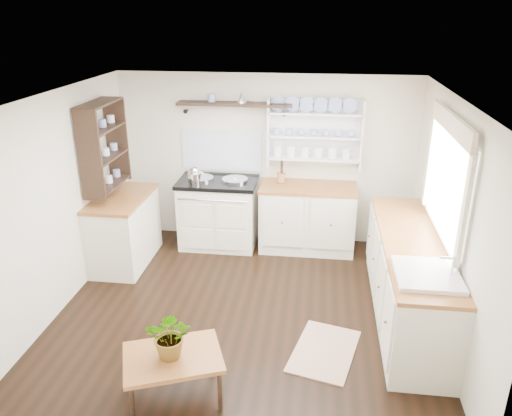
% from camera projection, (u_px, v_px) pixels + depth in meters
% --- Properties ---
extents(floor, '(4.00, 3.80, 0.01)m').
position_uv_depth(floor, '(246.00, 309.00, 5.48)').
color(floor, black).
rests_on(floor, ground).
extents(wall_back, '(4.00, 0.02, 2.30)m').
position_uv_depth(wall_back, '(266.00, 160.00, 6.80)').
color(wall_back, beige).
rests_on(wall_back, ground).
extents(wall_right, '(0.02, 3.80, 2.30)m').
position_uv_depth(wall_right, '(450.00, 222.00, 4.81)').
color(wall_right, beige).
rests_on(wall_right, ground).
extents(wall_left, '(0.02, 3.80, 2.30)m').
position_uv_depth(wall_left, '(59.00, 203.00, 5.29)').
color(wall_left, beige).
rests_on(wall_left, ground).
extents(ceiling, '(4.00, 3.80, 0.01)m').
position_uv_depth(ceiling, '(244.00, 98.00, 4.62)').
color(ceiling, white).
rests_on(ceiling, wall_back).
extents(window, '(0.08, 1.55, 1.22)m').
position_uv_depth(window, '(447.00, 176.00, 4.80)').
color(window, white).
rests_on(window, wall_right).
extents(aga_cooker, '(1.05, 0.73, 0.97)m').
position_uv_depth(aga_cooker, '(219.00, 212.00, 6.82)').
color(aga_cooker, white).
rests_on(aga_cooker, floor).
extents(back_cabinets, '(1.27, 0.63, 0.90)m').
position_uv_depth(back_cabinets, '(307.00, 217.00, 6.71)').
color(back_cabinets, '#ECE5CC').
rests_on(back_cabinets, floor).
extents(right_cabinets, '(0.62, 2.43, 0.90)m').
position_uv_depth(right_cabinets, '(408.00, 278.00, 5.20)').
color(right_cabinets, '#ECE5CC').
rests_on(right_cabinets, floor).
extents(belfast_sink, '(0.55, 0.60, 0.45)m').
position_uv_depth(belfast_sink, '(425.00, 286.00, 4.38)').
color(belfast_sink, white).
rests_on(belfast_sink, right_cabinets).
extents(left_cabinets, '(0.62, 1.13, 0.90)m').
position_uv_depth(left_cabinets, '(124.00, 229.00, 6.34)').
color(left_cabinets, '#ECE5CC').
rests_on(left_cabinets, floor).
extents(plate_rack, '(1.20, 0.22, 0.90)m').
position_uv_depth(plate_rack, '(315.00, 132.00, 6.54)').
color(plate_rack, white).
rests_on(plate_rack, wall_back).
extents(high_shelf, '(1.50, 0.29, 0.16)m').
position_uv_depth(high_shelf, '(234.00, 105.00, 6.45)').
color(high_shelf, black).
rests_on(high_shelf, wall_back).
extents(left_shelving, '(0.28, 0.80, 1.05)m').
position_uv_depth(left_shelving, '(104.00, 145.00, 5.95)').
color(left_shelving, black).
rests_on(left_shelving, wall_left).
extents(kettle, '(0.18, 0.18, 0.22)m').
position_uv_depth(kettle, '(195.00, 175.00, 6.53)').
color(kettle, silver).
rests_on(kettle, aga_cooker).
extents(utensil_crock, '(0.11, 0.11, 0.12)m').
position_uv_depth(utensil_crock, '(281.00, 178.00, 6.64)').
color(utensil_crock, '#A1593B').
rests_on(utensil_crock, back_cabinets).
extents(center_table, '(0.94, 0.82, 0.43)m').
position_uv_depth(center_table, '(173.00, 360.00, 4.10)').
color(center_table, brown).
rests_on(center_table, floor).
extents(potted_plant, '(0.38, 0.33, 0.41)m').
position_uv_depth(potted_plant, '(171.00, 335.00, 4.00)').
color(potted_plant, '#3F7233').
rests_on(potted_plant, center_table).
extents(floor_rug, '(0.74, 0.96, 0.02)m').
position_uv_depth(floor_rug, '(324.00, 351.00, 4.80)').
color(floor_rug, '#936C55').
rests_on(floor_rug, floor).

